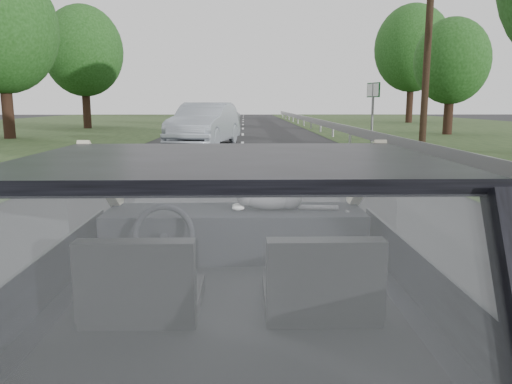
{
  "coord_description": "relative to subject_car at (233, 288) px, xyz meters",
  "views": [
    {
      "loc": [
        0.06,
        -2.41,
        1.65
      ],
      "look_at": [
        0.13,
        0.52,
        1.13
      ],
      "focal_mm": 35.0,
      "sensor_mm": 36.0,
      "label": 1
    }
  ],
  "objects": [
    {
      "name": "subject_car",
      "position": [
        0.0,
        0.0,
        0.0
      ],
      "size": [
        1.8,
        4.0,
        1.45
      ],
      "primitive_type": "cube",
      "color": "black",
      "rests_on": "ground"
    },
    {
      "name": "dashboard",
      "position": [
        0.0,
        0.62,
        0.12
      ],
      "size": [
        1.58,
        0.45,
        0.3
      ],
      "primitive_type": "cube",
      "color": "black",
      "rests_on": "subject_car"
    },
    {
      "name": "driver_seat",
      "position": [
        -0.4,
        -0.29,
        0.16
      ],
      "size": [
        0.5,
        0.72,
        0.42
      ],
      "primitive_type": "cube",
      "color": "black",
      "rests_on": "subject_car"
    },
    {
      "name": "passenger_seat",
      "position": [
        0.4,
        -0.29,
        0.16
      ],
      "size": [
        0.5,
        0.72,
        0.42
      ],
      "primitive_type": "cube",
      "color": "black",
      "rests_on": "subject_car"
    },
    {
      "name": "steering_wheel",
      "position": [
        -0.4,
        0.33,
        0.2
      ],
      "size": [
        0.36,
        0.36,
        0.04
      ],
      "primitive_type": "torus",
      "color": "black",
      "rests_on": "dashboard"
    },
    {
      "name": "cat",
      "position": [
        0.22,
        0.62,
        0.35
      ],
      "size": [
        0.51,
        0.17,
        0.23
      ],
      "primitive_type": "ellipsoid",
      "rotation": [
        0.0,
        0.0,
        -0.02
      ],
      "color": "gray",
      "rests_on": "dashboard"
    },
    {
      "name": "guardrail",
      "position": [
        4.3,
        10.0,
        -0.15
      ],
      "size": [
        0.05,
        90.0,
        0.32
      ],
      "primitive_type": "cube",
      "color": "gray",
      "rests_on": "ground"
    },
    {
      "name": "other_car",
      "position": [
        -1.45,
        17.15,
        0.11
      ],
      "size": [
        2.96,
        5.37,
        1.67
      ],
      "primitive_type": "imported",
      "rotation": [
        0.0,
        0.0,
        -0.2
      ],
      "color": "#99A1AE",
      "rests_on": "ground"
    },
    {
      "name": "highway_sign",
      "position": [
        5.4,
        18.37,
        0.51
      ],
      "size": [
        0.36,
        0.98,
        2.47
      ],
      "primitive_type": "cube",
      "rotation": [
        0.0,
        0.0,
        0.28
      ],
      "color": "#0B4518",
      "rests_on": "ground"
    },
    {
      "name": "utility_pole",
      "position": [
        7.67,
        18.72,
        3.74
      ],
      "size": [
        0.33,
        0.33,
        8.94
      ],
      "primitive_type": "cylinder",
      "rotation": [
        0.0,
        0.0,
        0.16
      ],
      "color": "#382719",
      "rests_on": "ground"
    },
    {
      "name": "tree_2",
      "position": [
        10.84,
        23.9,
        2.18
      ],
      "size": [
        4.94,
        4.94,
        5.82
      ],
      "primitive_type": null,
      "rotation": [
        0.0,
        0.0,
        -0.36
      ],
      "color": "#14380E",
      "rests_on": "ground"
    },
    {
      "name": "tree_3",
      "position": [
        14.0,
        39.76,
        3.96
      ],
      "size": [
        7.06,
        7.06,
        9.36
      ],
      "primitive_type": null,
      "rotation": [
        0.0,
        0.0,
        -0.16
      ],
      "color": "#14380E",
      "rests_on": "ground"
    },
    {
      "name": "tree_5",
      "position": [
        -10.89,
        21.29,
        3.07
      ],
      "size": [
        6.58,
        6.58,
        7.59
      ],
      "primitive_type": null,
      "rotation": [
        0.0,
        0.0,
        -0.41
      ],
      "color": "#14380E",
      "rests_on": "ground"
    },
    {
      "name": "tree_6",
      "position": [
        -10.22,
        30.9,
        3.07
      ],
      "size": [
        6.43,
        6.43,
        7.59
      ],
      "primitive_type": null,
      "rotation": [
        0.0,
        0.0,
        0.35
      ],
      "color": "#14380E",
      "rests_on": "ground"
    }
  ]
}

